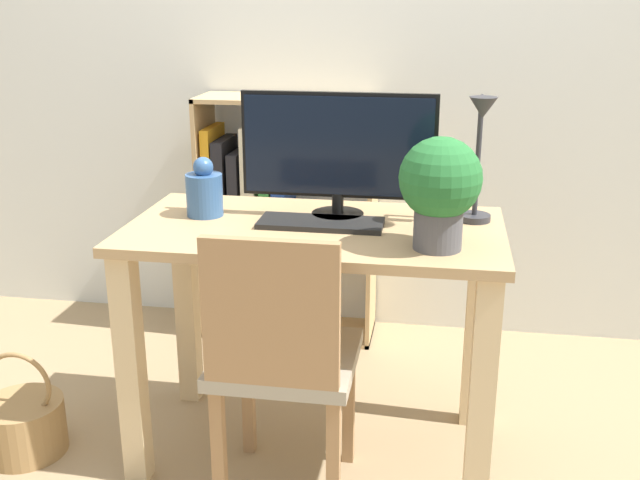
{
  "coord_description": "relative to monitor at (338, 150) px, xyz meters",
  "views": [
    {
      "loc": [
        0.37,
        -2.11,
        1.42
      ],
      "look_at": [
        0.0,
        0.1,
        0.69
      ],
      "focal_mm": 42.0,
      "sensor_mm": 36.0,
      "label": 1
    }
  ],
  "objects": [
    {
      "name": "wall_back",
      "position": [
        -0.06,
        0.95,
        0.32
      ],
      "size": [
        8.0,
        0.05,
        2.6
      ],
      "color": "silver",
      "rests_on": "ground_plane"
    },
    {
      "name": "potted_plant",
      "position": [
        0.31,
        -0.25,
        -0.04
      ],
      "size": [
        0.22,
        0.22,
        0.31
      ],
      "color": "#4C4C51",
      "rests_on": "desk"
    },
    {
      "name": "desk_lamp",
      "position": [
        0.42,
        -0.02,
        0.02
      ],
      "size": [
        0.1,
        0.19,
        0.39
      ],
      "color": "#2D2D33",
      "rests_on": "desk"
    },
    {
      "name": "bookshelf",
      "position": [
        -0.43,
        0.78,
        -0.5
      ],
      "size": [
        0.73,
        0.28,
        1.03
      ],
      "color": "tan",
      "rests_on": "ground_plane"
    },
    {
      "name": "chair",
      "position": [
        -0.1,
        -0.38,
        -0.51
      ],
      "size": [
        0.4,
        0.4,
        0.85
      ],
      "rotation": [
        0.0,
        0.0,
        -0.12
      ],
      "color": "#9E937F",
      "rests_on": "ground_plane"
    },
    {
      "name": "desk",
      "position": [
        -0.06,
        -0.1,
        -0.39
      ],
      "size": [
        1.13,
        0.61,
        0.77
      ],
      "color": "tan",
      "rests_on": "ground_plane"
    },
    {
      "name": "vase",
      "position": [
        -0.41,
        -0.04,
        -0.14
      ],
      "size": [
        0.11,
        0.11,
        0.19
      ],
      "color": "#33598C",
      "rests_on": "desk"
    },
    {
      "name": "ground_plane",
      "position": [
        -0.06,
        -0.1,
        -0.98
      ],
      "size": [
        10.0,
        10.0,
        0.0
      ],
      "primitive_type": "plane",
      "color": "#997F5B"
    },
    {
      "name": "basket",
      "position": [
        -0.98,
        -0.28,
        -0.88
      ],
      "size": [
        0.26,
        0.26,
        0.36
      ],
      "color": "#997547",
      "rests_on": "ground_plane"
    },
    {
      "name": "monitor",
      "position": [
        0.0,
        0.0,
        0.0
      ],
      "size": [
        0.59,
        0.16,
        0.39
      ],
      "color": "black",
      "rests_on": "desk"
    },
    {
      "name": "keyboard",
      "position": [
        -0.04,
        -0.09,
        -0.21
      ],
      "size": [
        0.37,
        0.15,
        0.02
      ],
      "color": "black",
      "rests_on": "desk"
    }
  ]
}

